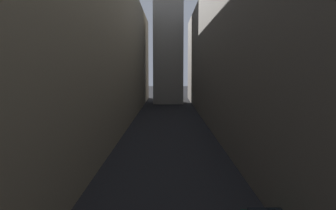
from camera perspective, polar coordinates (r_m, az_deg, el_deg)
The scene contains 3 objects.
ground_plane at distance 46.38m, azimuth -0.12°, elevation -4.20°, with size 264.00×264.00×0.00m, color black.
building_block_left at distance 49.22m, azimuth -14.23°, elevation 8.48°, with size 12.73×108.00×21.02m, color gray.
building_block_right at distance 49.43m, azimuth 14.87°, elevation 8.21°, with size 14.31×108.00×20.61m, color #60594F.
Camera 1 is at (-0.04, 2.29, 7.84)m, focal length 38.66 mm.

